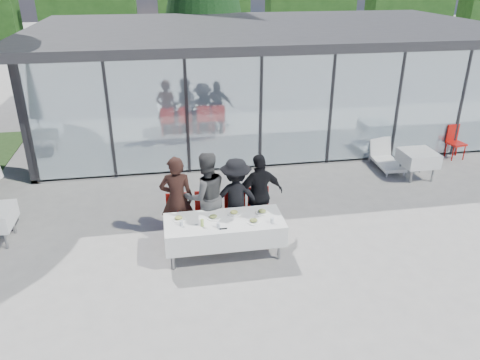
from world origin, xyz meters
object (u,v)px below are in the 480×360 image
(folded_eyeglasses, at_px, (223,229))
(plate_a, at_px, (179,218))
(plate_b, at_px, (213,217))
(plate_c, at_px, (234,213))
(dining_table, at_px, (224,230))
(diner_chair_a, at_px, (178,215))
(diner_chair_b, at_px, (206,213))
(plate_d, at_px, (262,212))
(diner_c, at_px, (236,198))
(juice_bottle, at_px, (202,223))
(diner_d, at_px, (260,195))
(lounger, at_px, (385,158))
(diner_chair_c, at_px, (236,210))
(diner_b, at_px, (206,196))
(plate_extra, at_px, (254,221))
(spare_chair_a, at_px, (455,140))
(spare_table_right, at_px, (418,158))
(diner_chair_d, at_px, (259,208))
(diner_a, at_px, (177,199))
(spare_chair_b, at_px, (406,136))

(folded_eyeglasses, bearing_deg, plate_a, 147.84)
(plate_b, bearing_deg, plate_c, 13.34)
(dining_table, xyz_separation_m, plate_a, (-0.85, 0.18, 0.24))
(diner_chair_a, bearing_deg, diner_chair_b, 0.00)
(plate_d, bearing_deg, diner_c, 128.26)
(plate_d, xyz_separation_m, juice_bottle, (-1.20, -0.31, 0.04))
(diner_d, xyz_separation_m, lounger, (4.21, 2.89, -0.62))
(diner_c, height_order, diner_chair_c, diner_c)
(diner_chair_b, bearing_deg, diner_b, -90.00)
(plate_c, distance_m, juice_bottle, 0.75)
(diner_chair_a, bearing_deg, diner_chair_c, 0.00)
(plate_c, bearing_deg, juice_bottle, -151.08)
(diner_chair_b, bearing_deg, plate_extra, -48.93)
(plate_d, bearing_deg, spare_chair_a, 29.77)
(plate_c, xyz_separation_m, juice_bottle, (-0.65, -0.36, 0.04))
(plate_b, bearing_deg, diner_d, 30.00)
(spare_table_right, bearing_deg, diner_chair_d, -157.05)
(plate_extra, height_order, lounger, plate_extra)
(plate_extra, bearing_deg, spare_table_right, 30.18)
(plate_c, relative_size, spare_table_right, 0.30)
(diner_a, height_order, diner_d, diner_a)
(dining_table, xyz_separation_m, plate_d, (0.77, 0.17, 0.24))
(diner_d, bearing_deg, dining_table, 27.92)
(diner_c, bearing_deg, juice_bottle, 56.64)
(diner_c, height_order, spare_chair_b, diner_c)
(dining_table, height_order, diner_c, diner_c)
(juice_bottle, bearing_deg, folded_eyeglasses, -24.74)
(plate_a, height_order, folded_eyeglasses, plate_a)
(dining_table, distance_m, spare_chair_a, 8.31)
(diner_chair_d, bearing_deg, spare_table_right, 22.95)
(plate_c, height_order, plate_extra, same)
(plate_a, bearing_deg, diner_chair_d, 18.77)
(diner_chair_d, bearing_deg, dining_table, -138.18)
(dining_table, bearing_deg, juice_bottle, -160.90)
(diner_a, height_order, spare_table_right, diner_a)
(diner_chair_a, xyz_separation_m, spare_chair_a, (8.17, 3.17, 0.00))
(plate_extra, relative_size, juice_bottle, 1.85)
(plate_b, distance_m, spare_chair_b, 7.61)
(diner_chair_c, relative_size, plate_c, 3.81)
(plate_b, xyz_separation_m, plate_c, (0.42, 0.10, 0.00))
(spare_chair_b, height_order, lounger, spare_chair_b)
(diner_chair_b, distance_m, diner_chair_d, 1.10)
(diner_a, distance_m, folded_eyeglasses, 1.30)
(diner_d, relative_size, plate_d, 6.84)
(plate_c, distance_m, spare_table_right, 5.87)
(diner_a, height_order, folded_eyeglasses, diner_a)
(plate_b, xyz_separation_m, spare_chair_b, (6.26, 4.32, -0.24))
(plate_c, xyz_separation_m, spare_chair_b, (5.85, 4.22, -0.24))
(diner_a, xyz_separation_m, plate_extra, (1.38, -0.87, -0.14))
(plate_a, distance_m, spare_chair_b, 8.13)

